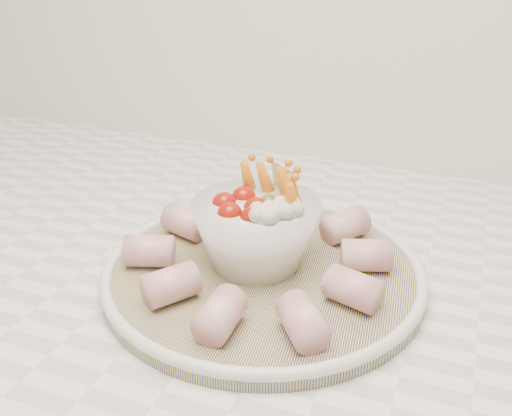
% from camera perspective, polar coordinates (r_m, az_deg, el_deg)
% --- Properties ---
extents(serving_platter, '(0.36, 0.36, 0.02)m').
position_cam_1_polar(serving_platter, '(0.59, 0.74, -6.27)').
color(serving_platter, navy).
rests_on(serving_platter, kitchen_counter).
extents(veggie_bowl, '(0.13, 0.13, 0.10)m').
position_cam_1_polar(veggie_bowl, '(0.58, 0.11, -2.14)').
color(veggie_bowl, white).
rests_on(veggie_bowl, serving_platter).
extents(cured_meat_rolls, '(0.27, 0.28, 0.03)m').
position_cam_1_polar(cured_meat_rolls, '(0.58, 0.68, -4.54)').
color(cured_meat_rolls, '#BF5763').
rests_on(cured_meat_rolls, serving_platter).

